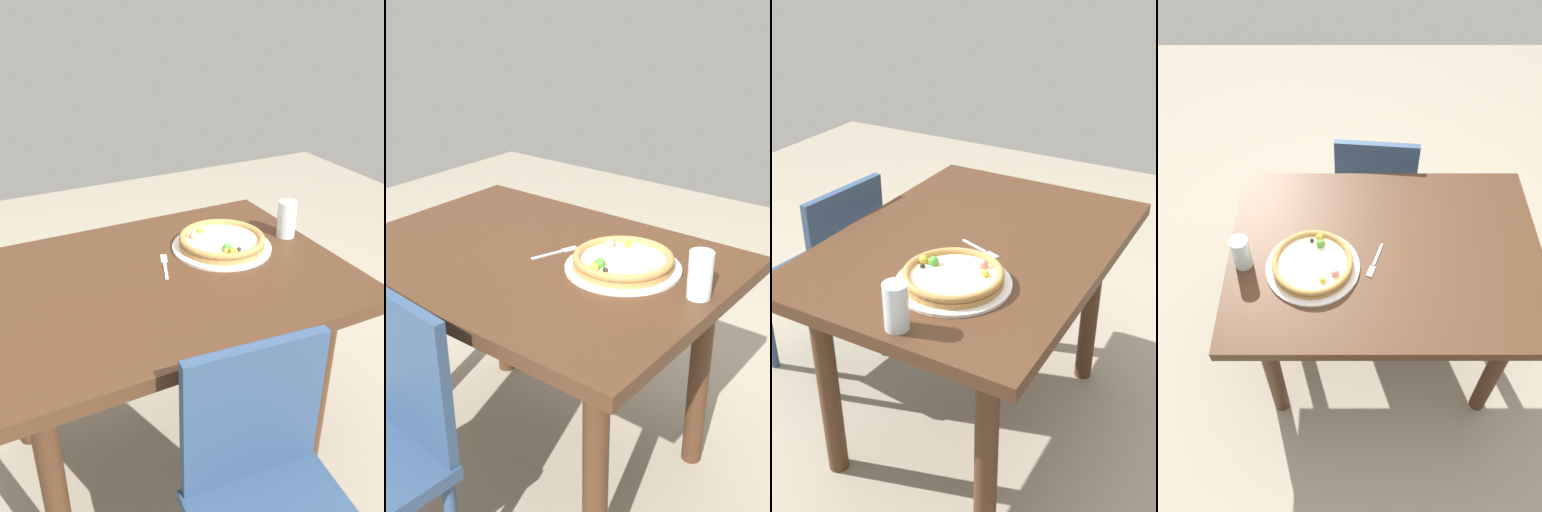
# 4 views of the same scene
# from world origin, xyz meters

# --- Properties ---
(ground_plane) EXTENTS (6.00, 6.00, 0.00)m
(ground_plane) POSITION_xyz_m (0.00, 0.00, 0.00)
(ground_plane) COLOR #9E937F
(dining_table) EXTENTS (1.20, 0.88, 0.78)m
(dining_table) POSITION_xyz_m (0.00, 0.00, 0.66)
(dining_table) COLOR #472B19
(dining_table) RESTS_ON ground
(chair_near) EXTENTS (0.44, 0.44, 0.86)m
(chair_near) POSITION_xyz_m (0.01, -0.65, 0.47)
(chair_near) COLOR navy
(chair_near) RESTS_ON ground
(plate) EXTENTS (0.35, 0.35, 0.01)m
(plate) POSITION_xyz_m (0.28, 0.08, 0.78)
(plate) COLOR white
(plate) RESTS_ON dining_table
(pizza) EXTENTS (0.30, 0.30, 0.05)m
(pizza) POSITION_xyz_m (0.27, 0.08, 0.81)
(pizza) COLOR #B78447
(pizza) RESTS_ON plate
(fork) EXTENTS (0.07, 0.16, 0.00)m
(fork) POSITION_xyz_m (0.05, 0.06, 0.78)
(fork) COLOR silver
(fork) RESTS_ON dining_table
(drinking_glass) EXTENTS (0.07, 0.07, 0.13)m
(drinking_glass) POSITION_xyz_m (0.53, 0.06, 0.84)
(drinking_glass) COLOR silver
(drinking_glass) RESTS_ON dining_table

